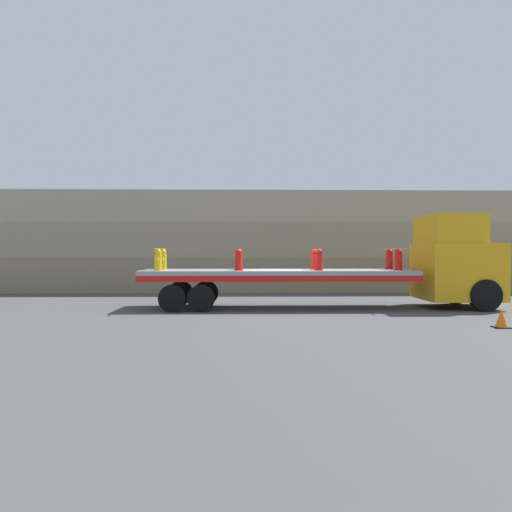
# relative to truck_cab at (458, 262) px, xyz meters

# --- Properties ---
(ground_plane) EXTENTS (120.00, 120.00, 0.00)m
(ground_plane) POSITION_rel_truck_cab_xyz_m (-6.28, 0.00, -1.58)
(ground_plane) COLOR #474749
(rock_cliff) EXTENTS (60.00, 3.30, 4.88)m
(rock_cliff) POSITION_rel_truck_cab_xyz_m (-6.28, 7.75, 0.86)
(rock_cliff) COLOR #84755B
(rock_cliff) RESTS_ON ground_plane
(truck_cab) EXTENTS (2.48, 2.66, 3.21)m
(truck_cab) POSITION_rel_truck_cab_xyz_m (0.00, 0.00, 0.00)
(truck_cab) COLOR orange
(truck_cab) RESTS_ON ground_plane
(flatbed_trailer) EXTENTS (9.27, 2.51, 1.31)m
(flatbed_trailer) POSITION_rel_truck_cab_xyz_m (-6.91, 0.00, -0.52)
(flatbed_trailer) COLOR gray
(flatbed_trailer) RESTS_ON ground_plane
(fire_hydrant_yellow_near_0) EXTENTS (0.30, 0.47, 0.73)m
(fire_hydrant_yellow_near_0) POSITION_rel_truck_cab_xyz_m (-10.31, -0.53, 0.08)
(fire_hydrant_yellow_near_0) COLOR gold
(fire_hydrant_yellow_near_0) RESTS_ON flatbed_trailer
(fire_hydrant_yellow_far_0) EXTENTS (0.30, 0.47, 0.73)m
(fire_hydrant_yellow_far_0) POSITION_rel_truck_cab_xyz_m (-10.31, 0.53, 0.08)
(fire_hydrant_yellow_far_0) COLOR gold
(fire_hydrant_yellow_far_0) RESTS_ON flatbed_trailer
(fire_hydrant_red_near_1) EXTENTS (0.30, 0.47, 0.73)m
(fire_hydrant_red_near_1) POSITION_rel_truck_cab_xyz_m (-7.62, -0.53, 0.08)
(fire_hydrant_red_near_1) COLOR red
(fire_hydrant_red_near_1) RESTS_ON flatbed_trailer
(fire_hydrant_red_far_1) EXTENTS (0.30, 0.47, 0.73)m
(fire_hydrant_red_far_1) POSITION_rel_truck_cab_xyz_m (-7.62, 0.53, 0.08)
(fire_hydrant_red_far_1) COLOR red
(fire_hydrant_red_far_1) RESTS_ON flatbed_trailer
(fire_hydrant_red_near_2) EXTENTS (0.30, 0.47, 0.73)m
(fire_hydrant_red_near_2) POSITION_rel_truck_cab_xyz_m (-4.93, -0.53, 0.08)
(fire_hydrant_red_near_2) COLOR red
(fire_hydrant_red_near_2) RESTS_ON flatbed_trailer
(fire_hydrant_red_far_2) EXTENTS (0.30, 0.47, 0.73)m
(fire_hydrant_red_far_2) POSITION_rel_truck_cab_xyz_m (-4.93, 0.53, 0.08)
(fire_hydrant_red_far_2) COLOR red
(fire_hydrant_red_far_2) RESTS_ON flatbed_trailer
(fire_hydrant_red_near_3) EXTENTS (0.30, 0.47, 0.73)m
(fire_hydrant_red_near_3) POSITION_rel_truck_cab_xyz_m (-2.24, -0.53, 0.08)
(fire_hydrant_red_near_3) COLOR red
(fire_hydrant_red_near_3) RESTS_ON flatbed_trailer
(fire_hydrant_red_far_3) EXTENTS (0.30, 0.47, 0.73)m
(fire_hydrant_red_far_3) POSITION_rel_truck_cab_xyz_m (-2.24, 0.53, 0.08)
(fire_hydrant_red_far_3) COLOR red
(fire_hydrant_red_far_3) RESTS_ON flatbed_trailer
(cargo_strap_rear) EXTENTS (0.05, 2.60, 0.01)m
(cargo_strap_rear) POSITION_rel_truck_cab_xyz_m (-10.31, 0.00, 0.46)
(cargo_strap_rear) COLOR yellow
(cargo_strap_rear) RESTS_ON fire_hydrant_yellow_near_0
(cargo_strap_middle) EXTENTS (0.05, 2.60, 0.01)m
(cargo_strap_middle) POSITION_rel_truck_cab_xyz_m (-2.24, 0.00, 0.46)
(cargo_strap_middle) COLOR yellow
(cargo_strap_middle) RESTS_ON fire_hydrant_red_near_3
(traffic_cone) EXTENTS (0.39, 0.39, 0.49)m
(traffic_cone) POSITION_rel_truck_cab_xyz_m (-0.90, -4.67, -1.35)
(traffic_cone) COLOR black
(traffic_cone) RESTS_ON ground_plane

